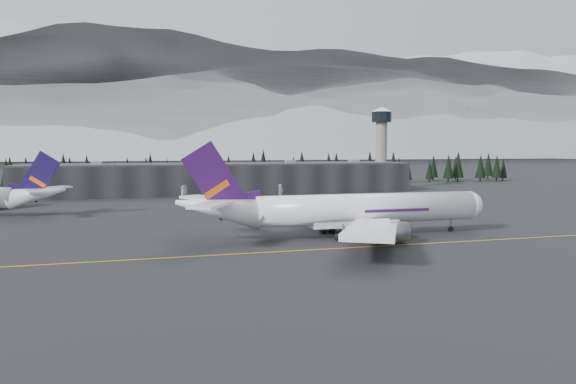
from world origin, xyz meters
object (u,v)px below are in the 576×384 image
object	(u,v)px
gse_vehicle_a	(184,196)
gse_vehicle_b	(281,194)
control_tower	(381,139)
jet_main	(342,210)
terminal	(222,178)

from	to	relation	value
gse_vehicle_a	gse_vehicle_b	world-z (taller)	gse_vehicle_b
control_tower	gse_vehicle_b	distance (m)	63.33
jet_main	terminal	bearing A→B (deg)	94.94
jet_main	gse_vehicle_a	size ratio (longest dim) A/B	14.24
jet_main	gse_vehicle_a	bearing A→B (deg)	105.91
terminal	control_tower	world-z (taller)	control_tower
gse_vehicle_a	control_tower	bearing A→B (deg)	-12.07
control_tower	gse_vehicle_a	xyz separation A→B (m)	(-92.38, -22.47, -22.73)
terminal	control_tower	size ratio (longest dim) A/B	4.24
jet_main	gse_vehicle_a	world-z (taller)	jet_main
control_tower	gse_vehicle_a	size ratio (longest dim) A/B	7.75
terminal	jet_main	bearing A→B (deg)	-85.47
terminal	gse_vehicle_b	world-z (taller)	terminal
jet_main	gse_vehicle_b	size ratio (longest dim) A/B	15.09
gse_vehicle_a	gse_vehicle_b	size ratio (longest dim) A/B	1.06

